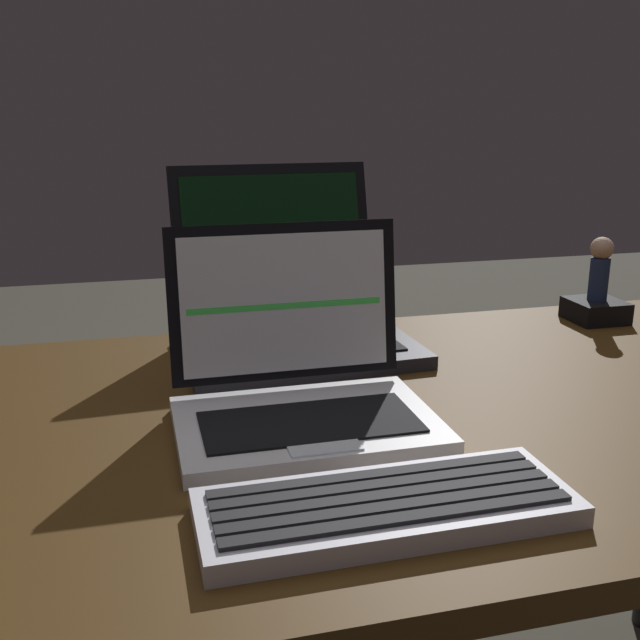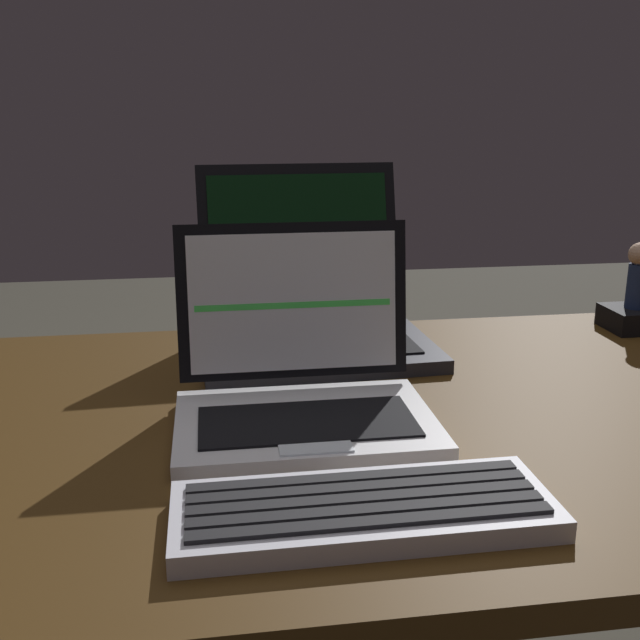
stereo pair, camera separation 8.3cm
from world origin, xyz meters
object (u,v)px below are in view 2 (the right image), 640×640
at_px(laptop_rear, 311,312).
at_px(figurine_stand, 633,319).
at_px(external_keyboard, 364,510).
at_px(laptop_front, 301,384).
at_px(figurine, 638,273).

distance_m(laptop_rear, figurine_stand, 0.55).
bearing_deg(external_keyboard, laptop_front, 96.68).
bearing_deg(figurine, figurine_stand, 180.00).
xyz_separation_m(laptop_front, figurine, (0.60, 0.29, 0.05)).
distance_m(external_keyboard, figurine, 0.78).
bearing_deg(laptop_front, figurine_stand, 26.06).
bearing_deg(laptop_front, figurine, 26.06).
height_order(external_keyboard, figurine, figurine).
xyz_separation_m(laptop_front, figurine_stand, (0.60, 0.29, -0.03)).
relative_size(laptop_front, figurine_stand, 3.35).
relative_size(laptop_front, laptop_rear, 0.84).
distance_m(laptop_front, external_keyboard, 0.24).
bearing_deg(figurine, external_keyboard, -137.36).
xyz_separation_m(laptop_front, laptop_rear, (0.05, 0.28, 0.01)).
xyz_separation_m(figurine_stand, figurine, (0.00, 0.00, 0.08)).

